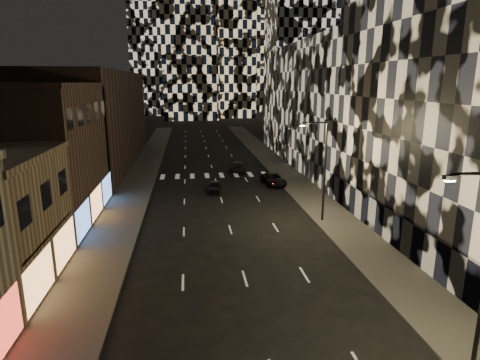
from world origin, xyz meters
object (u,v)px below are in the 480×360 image
object	(u,v)px
streetlight_far	(322,164)
car_dark_rightlane	(274,179)
car_dark_oncoming	(238,166)
car_dark_midlane	(215,187)

from	to	relation	value
streetlight_far	car_dark_rightlane	bearing A→B (deg)	95.56
car_dark_oncoming	car_dark_rightlane	bearing A→B (deg)	119.61
streetlight_far	car_dark_oncoming	xyz separation A→B (m)	(-4.85, 22.06, -4.62)
car_dark_oncoming	streetlight_far	bearing A→B (deg)	108.75
car_dark_oncoming	car_dark_rightlane	distance (m)	8.86
car_dark_midlane	car_dark_oncoming	world-z (taller)	car_dark_oncoming
streetlight_far	car_dark_rightlane	distance (m)	14.74
car_dark_midlane	car_dark_rightlane	bearing A→B (deg)	24.73
streetlight_far	car_dark_midlane	xyz separation A→B (m)	(-8.85, 11.58, -4.74)
car_dark_rightlane	car_dark_oncoming	bearing A→B (deg)	107.28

